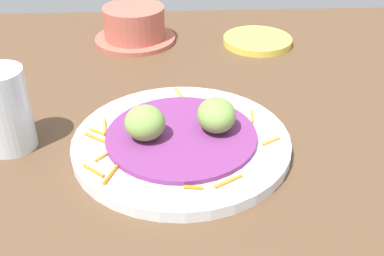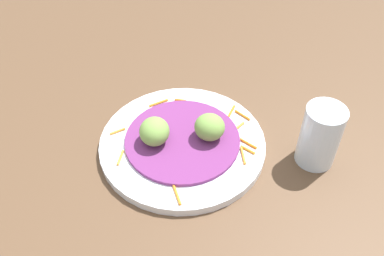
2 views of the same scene
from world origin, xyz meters
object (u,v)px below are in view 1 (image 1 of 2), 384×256
at_px(guac_scoop_left, 145,123).
at_px(guac_scoop_center, 216,115).
at_px(main_plate, 181,143).
at_px(water_glass, 5,110).
at_px(terracotta_bowl, 134,26).
at_px(side_plate_small, 257,41).

distance_m(guac_scoop_left, guac_scoop_center, 0.09).
xyz_separation_m(main_plate, water_glass, (-0.01, -0.21, 0.04)).
relative_size(main_plate, terracotta_bowl, 1.82).
bearing_deg(main_plate, guac_scoop_center, 98.96).
xyz_separation_m(side_plate_small, water_glass, (0.31, -0.36, 0.05)).
xyz_separation_m(terracotta_bowl, water_glass, (0.33, -0.13, 0.02)).
bearing_deg(guac_scoop_left, water_glass, -97.21).
distance_m(terracotta_bowl, water_glass, 0.36).
xyz_separation_m(main_plate, guac_scoop_center, (-0.01, 0.04, 0.03)).
relative_size(guac_scoop_left, water_glass, 0.47).
relative_size(guac_scoop_center, side_plate_small, 0.42).
height_order(main_plate, terracotta_bowl, terracotta_bowl).
bearing_deg(guac_scoop_left, terracotta_bowl, -174.83).
bearing_deg(side_plate_small, guac_scoop_left, -30.14).
distance_m(guac_scoop_left, water_glass, 0.17).
relative_size(terracotta_bowl, water_glass, 1.43).
bearing_deg(main_plate, guac_scoop_left, -81.04).
distance_m(main_plate, water_glass, 0.21).
height_order(guac_scoop_center, side_plate_small, guac_scoop_center).
relative_size(guac_scoop_left, terracotta_bowl, 0.33).
relative_size(guac_scoop_left, guac_scoop_center, 0.94).
xyz_separation_m(guac_scoop_left, guac_scoop_center, (-0.01, 0.09, -0.00)).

